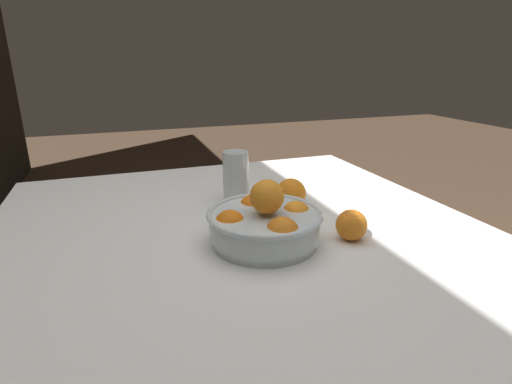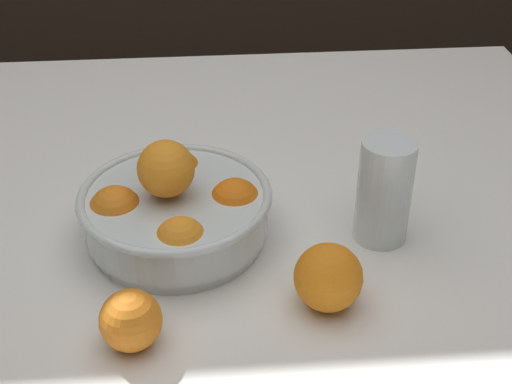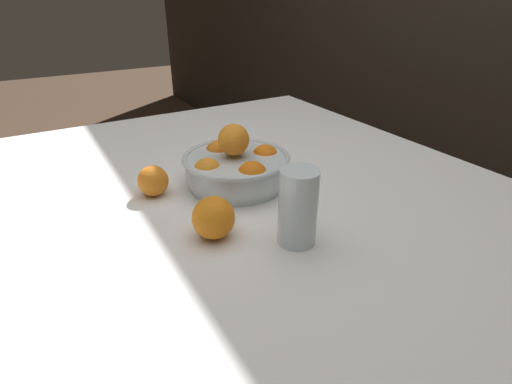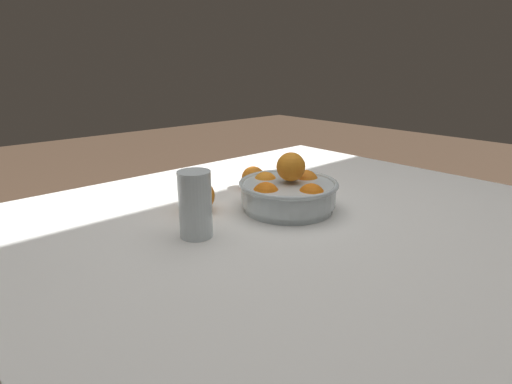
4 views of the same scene
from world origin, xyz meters
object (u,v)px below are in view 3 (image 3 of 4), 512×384
orange_loose_near_bowl (153,181)px  orange_loose_front (213,218)px  fruit_bowl (236,166)px  juice_glass (298,209)px

orange_loose_near_bowl → orange_loose_front: 0.23m
orange_loose_near_bowl → fruit_bowl: bearing=75.8°
juice_glass → orange_loose_front: 0.16m
fruit_bowl → orange_loose_near_bowl: (-0.05, -0.19, -0.01)m
juice_glass → orange_loose_near_bowl: 0.37m
orange_loose_front → orange_loose_near_bowl: bearing=-168.4°
fruit_bowl → juice_glass: 0.28m
juice_glass → orange_loose_near_bowl: bearing=-151.6°
orange_loose_near_bowl → orange_loose_front: orange_loose_front is taller
fruit_bowl → orange_loose_front: size_ratio=3.09×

